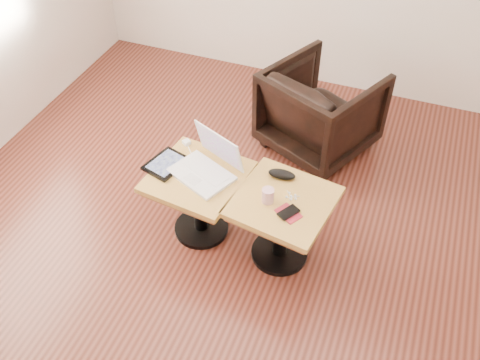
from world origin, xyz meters
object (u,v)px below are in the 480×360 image
(side_table_right, at_px, (282,214))
(armchair, at_px, (321,110))
(striped_cup, at_px, (268,195))
(laptop, at_px, (207,165))
(side_table_left, at_px, (199,189))

(side_table_right, xyz_separation_m, armchair, (-0.06, 1.15, -0.04))
(striped_cup, bearing_deg, laptop, 165.92)
(side_table_right, distance_m, laptop, 0.54)
(side_table_right, distance_m, striped_cup, 0.19)
(laptop, relative_size, striped_cup, 5.04)
(side_table_left, bearing_deg, side_table_right, 4.82)
(side_table_left, distance_m, striped_cup, 0.50)
(striped_cup, relative_size, armchair, 0.12)
(side_table_right, relative_size, striped_cup, 6.89)
(striped_cup, bearing_deg, armchair, 88.86)
(armchair, bearing_deg, striped_cup, 113.81)
(laptop, bearing_deg, armchair, 91.08)
(armchair, bearing_deg, side_table_left, 91.37)
(striped_cup, bearing_deg, side_table_right, 27.33)
(armchair, bearing_deg, side_table_right, 117.91)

